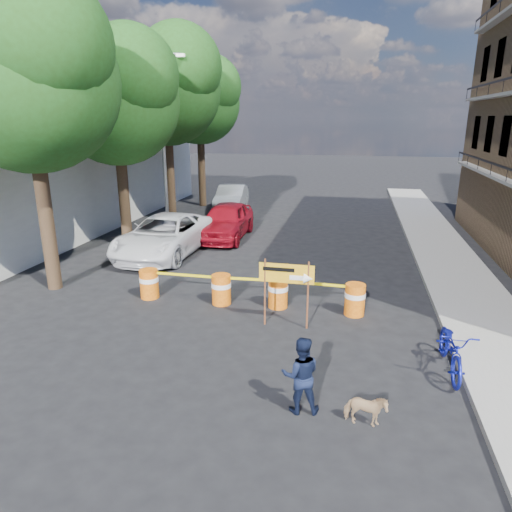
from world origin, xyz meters
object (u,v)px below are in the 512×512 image
at_px(barrel_mid_left, 221,289).
at_px(sedan_silver, 232,198).
at_px(barrel_far_right, 355,299).
at_px(barrel_far_left, 149,283).
at_px(barrel_mid_right, 278,292).
at_px(dog, 365,410).
at_px(detour_sign, 293,279).
at_px(pedestrian, 301,375).
at_px(suv_white, 165,236).
at_px(sedan_red, 226,221).
at_px(bicycle, 454,327).

bearing_deg(barrel_mid_left, sedan_silver, 103.98).
relative_size(barrel_mid_left, barrel_far_right, 1.00).
relative_size(barrel_far_left, barrel_mid_right, 1.00).
distance_m(barrel_far_right, dog, 4.91).
distance_m(detour_sign, pedestrian, 3.64).
relative_size(barrel_far_left, barrel_mid_left, 1.00).
bearing_deg(dog, suv_white, 42.39).
bearing_deg(sedan_red, detour_sign, -64.88).
height_order(barrel_far_right, dog, barrel_far_right).
height_order(barrel_mid_left, sedan_silver, sedan_silver).
distance_m(bicycle, suv_white, 11.91).
bearing_deg(barrel_mid_right, barrel_mid_left, -176.30).
height_order(pedestrian, dog, pedestrian).
bearing_deg(pedestrian, bicycle, -155.70).
relative_size(detour_sign, bicycle, 0.89).
xyz_separation_m(bicycle, suv_white, (-9.60, 7.05, -0.26)).
height_order(detour_sign, sedan_red, detour_sign).
xyz_separation_m(dog, sedan_silver, (-7.62, 18.99, 0.41)).
bearing_deg(pedestrian, suv_white, -64.70).
distance_m(pedestrian, bicycle, 3.68).
bearing_deg(detour_sign, barrel_far_left, 166.27).
xyz_separation_m(barrel_mid_left, pedestrian, (2.91, -4.67, 0.28)).
xyz_separation_m(pedestrian, sedan_silver, (-6.42, 18.79, -0.02)).
distance_m(barrel_far_left, sedan_silver, 14.17).
relative_size(pedestrian, sedan_silver, 0.34).
xyz_separation_m(barrel_far_left, barrel_mid_right, (3.98, 0.11, 0.00)).
distance_m(detour_sign, dog, 4.28).
bearing_deg(barrel_mid_right, barrel_far_right, -2.07).
xyz_separation_m(detour_sign, dog, (1.82, -3.73, -1.03)).
xyz_separation_m(barrel_far_left, pedestrian, (5.20, -4.67, 0.28)).
bearing_deg(pedestrian, barrel_far_right, -111.95).
bearing_deg(barrel_far_right, suv_white, 149.48).
distance_m(barrel_mid_left, bicycle, 6.49).
distance_m(pedestrian, sedan_red, 13.15).
bearing_deg(barrel_far_left, dog, -37.31).
xyz_separation_m(barrel_far_right, pedestrian, (-0.96, -4.70, 0.28)).
bearing_deg(dog, barrel_mid_left, 42.72).
xyz_separation_m(barrel_mid_left, barrel_mid_right, (1.68, 0.11, 0.00)).
height_order(barrel_mid_right, sedan_red, sedan_red).
height_order(bicycle, sedan_red, bicycle).
distance_m(pedestrian, dog, 1.29).
xyz_separation_m(barrel_mid_right, pedestrian, (1.23, -4.78, 0.28)).
height_order(pedestrian, suv_white, suv_white).
distance_m(sedan_red, sedan_silver, 6.76).
distance_m(barrel_far_right, sedan_red, 9.52).
bearing_deg(barrel_mid_right, suv_white, 140.82).
distance_m(detour_sign, suv_white, 8.20).
height_order(barrel_mid_right, barrel_far_right, same).
distance_m(barrel_mid_right, sedan_silver, 14.95).
xyz_separation_m(barrel_mid_left, barrel_far_right, (3.87, 0.03, 0.00)).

